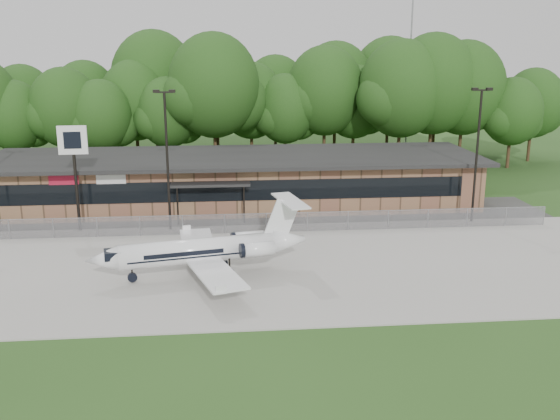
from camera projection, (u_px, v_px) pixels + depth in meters
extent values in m
plane|color=#274A1A|center=(248.00, 323.00, 30.64)|extent=(160.00, 160.00, 0.00)
cube|color=#9E9B93|center=(242.00, 266.00, 38.33)|extent=(64.00, 18.00, 0.08)
cube|color=#383835|center=(237.00, 217.00, 49.40)|extent=(50.00, 9.00, 0.06)
cube|color=#886344|center=(235.00, 181.00, 53.23)|extent=(40.00, 10.00, 4.00)
cube|color=black|center=(237.00, 191.00, 48.32)|extent=(36.00, 0.08, 1.60)
cube|color=black|center=(235.00, 157.00, 52.20)|extent=(41.00, 11.50, 0.30)
cube|color=black|center=(211.00, 184.00, 47.41)|extent=(6.00, 1.60, 0.20)
cube|color=#B31631|center=(64.00, 180.00, 46.84)|extent=(2.20, 0.06, 0.70)
cube|color=silver|center=(111.00, 179.00, 47.16)|extent=(2.20, 0.06, 0.70)
cube|color=gray|center=(239.00, 224.00, 44.89)|extent=(46.00, 0.03, 1.50)
cube|color=gray|center=(238.00, 214.00, 44.70)|extent=(46.00, 0.04, 0.04)
cylinder|color=gray|center=(410.00, 52.00, 75.65)|extent=(0.20, 0.20, 25.00)
cylinder|color=black|center=(168.00, 163.00, 44.80)|extent=(0.18, 0.18, 10.00)
cube|color=black|center=(164.00, 92.00, 43.51)|extent=(1.20, 0.12, 0.12)
cube|color=black|center=(156.00, 91.00, 43.44)|extent=(0.45, 0.30, 0.22)
cube|color=black|center=(172.00, 91.00, 43.54)|extent=(0.45, 0.30, 0.22)
cylinder|color=black|center=(476.00, 158.00, 46.87)|extent=(0.18, 0.18, 10.00)
cube|color=black|center=(482.00, 90.00, 45.58)|extent=(1.20, 0.12, 0.12)
cube|color=black|center=(475.00, 89.00, 45.52)|extent=(0.45, 0.30, 0.22)
cube|color=black|center=(489.00, 89.00, 45.61)|extent=(0.45, 0.30, 0.22)
cylinder|color=white|center=(198.00, 252.00, 36.32)|extent=(9.20, 3.26, 1.45)
cone|color=white|center=(101.00, 261.00, 34.78)|extent=(2.07, 1.79, 1.45)
cone|color=white|center=(289.00, 241.00, 37.85)|extent=(2.25, 1.83, 1.45)
cube|color=white|center=(216.00, 275.00, 33.78)|extent=(3.06, 5.75, 0.11)
cube|color=white|center=(197.00, 243.00, 39.32)|extent=(3.06, 5.75, 0.11)
cylinder|color=white|center=(257.00, 250.00, 36.16)|extent=(2.12, 1.21, 0.82)
cylinder|color=white|center=(248.00, 239.00, 38.26)|extent=(2.12, 1.21, 0.82)
cube|color=white|center=(282.00, 221.00, 37.39)|extent=(2.21, 0.58, 2.74)
cube|color=white|center=(290.00, 202.00, 37.25)|extent=(2.00, 4.33, 0.09)
cube|color=black|center=(113.00, 256.00, 34.89)|extent=(1.11, 1.25, 0.45)
cube|color=black|center=(226.00, 269.00, 37.09)|extent=(1.15, 2.28, 0.64)
cylinder|color=black|center=(132.00, 279.00, 35.55)|extent=(0.64, 0.64, 0.20)
cylinder|color=black|center=(76.00, 182.00, 44.83)|extent=(0.23, 0.23, 7.38)
cube|color=silver|center=(73.00, 140.00, 44.05)|extent=(2.04, 0.34, 2.03)
cube|color=black|center=(72.00, 140.00, 43.94)|extent=(1.20, 0.10, 1.20)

